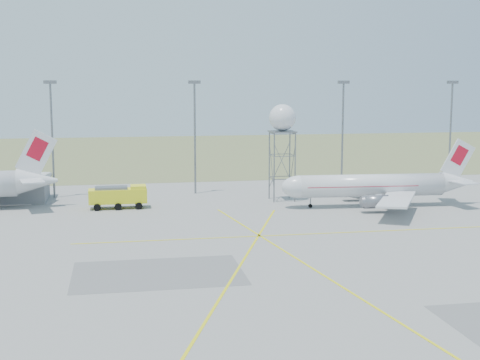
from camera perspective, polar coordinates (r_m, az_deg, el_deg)
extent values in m
plane|color=gray|center=(62.55, 12.86, -10.60)|extent=(400.00, 400.00, 0.00)
cube|color=#5A703D|center=(196.70, -3.45, 2.41)|extent=(400.00, 120.00, 0.03)
cylinder|color=slate|center=(121.12, -15.72, 3.21)|extent=(0.36, 0.36, 20.00)
cube|color=slate|center=(120.71, -15.91, 8.04)|extent=(2.20, 0.50, 0.60)
cylinder|color=slate|center=(121.43, -3.87, 3.52)|extent=(0.36, 0.36, 20.00)
cube|color=slate|center=(121.01, -3.92, 8.33)|extent=(2.20, 0.50, 0.60)
cylinder|color=slate|center=(127.71, 8.73, 3.67)|extent=(0.36, 0.36, 20.00)
cube|color=slate|center=(127.32, 8.84, 8.25)|extent=(2.20, 0.50, 0.60)
cylinder|color=slate|center=(136.53, 17.51, 3.68)|extent=(0.36, 0.36, 20.00)
cube|color=slate|center=(136.17, 17.69, 7.96)|extent=(2.20, 0.50, 0.60)
cylinder|color=silver|center=(111.00, 11.13, -0.46)|extent=(24.00, 5.16, 3.66)
ellipsoid|color=silver|center=(107.93, 5.10, -0.58)|extent=(6.08, 4.03, 3.66)
cube|color=black|center=(107.63, 4.53, -0.30)|extent=(1.51, 2.10, 0.89)
cone|color=silver|center=(116.32, 18.01, -0.18)|extent=(5.72, 4.00, 3.66)
cube|color=silver|center=(115.84, 18.10, 1.71)|extent=(5.87, 0.64, 6.89)
cube|color=#B50C20|center=(115.85, 18.20, 2.02)|extent=(3.17, 0.51, 3.53)
cube|color=silver|center=(118.70, 17.23, 0.24)|extent=(3.24, 5.21, 0.16)
cube|color=silver|center=(113.43, 18.43, -0.17)|extent=(3.24, 5.21, 0.16)
cube|color=silver|center=(119.32, 10.53, -0.28)|extent=(9.65, 15.23, 0.33)
cube|color=silver|center=(103.91, 13.23, -1.62)|extent=(11.07, 14.92, 0.33)
cylinder|color=slate|center=(116.01, 9.87, -0.92)|extent=(3.97, 2.35, 2.11)
cylinder|color=slate|center=(106.02, 11.51, -1.83)|extent=(3.97, 2.35, 2.11)
cube|color=#B50C20|center=(110.44, 10.22, -0.43)|extent=(18.52, 4.85, 0.11)
cylinder|color=black|center=(108.84, 6.03, -2.16)|extent=(0.68, 0.68, 0.82)
cube|color=black|center=(112.08, 11.97, -1.99)|extent=(1.26, 5.54, 0.82)
cylinder|color=slate|center=(112.01, 11.98, -1.78)|extent=(0.23, 0.23, 1.65)
cone|color=silver|center=(112.84, -16.90, -0.07)|extent=(6.44, 4.36, 4.24)
cube|color=silver|center=(112.31, -16.99, 2.17)|extent=(6.80, 0.44, 7.98)
cube|color=#B50C20|center=(112.21, -16.90, 2.56)|extent=(3.66, 0.43, 4.09)
cube|color=silver|center=(116.16, -17.02, 0.41)|extent=(3.50, 5.89, 0.19)
cube|color=silver|center=(109.47, -17.35, -0.06)|extent=(3.50, 5.89, 0.19)
cylinder|color=slate|center=(112.44, 2.93, 1.06)|extent=(0.22, 0.22, 11.85)
cylinder|color=slate|center=(113.34, 4.73, 1.10)|extent=(0.22, 0.22, 11.85)
cylinder|color=slate|center=(116.84, 4.26, 1.32)|extent=(0.22, 0.22, 11.85)
cylinder|color=slate|center=(115.97, 2.51, 1.28)|extent=(0.22, 0.22, 11.85)
cube|color=slate|center=(114.06, 3.63, 4.15)|extent=(4.25, 4.25, 0.23)
sphere|color=silver|center=(113.91, 3.65, 5.33)|extent=(4.56, 4.56, 4.56)
cube|color=yellow|center=(109.21, -10.38, -1.34)|extent=(9.22, 3.13, 2.25)
cube|color=yellow|center=(109.13, -8.68, -0.82)|extent=(2.47, 2.88, 1.43)
cube|color=black|center=(109.14, -8.30, -0.75)|extent=(0.12, 2.66, 1.02)
cube|color=slate|center=(109.00, -10.94, -0.67)|extent=(5.13, 2.49, 0.41)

